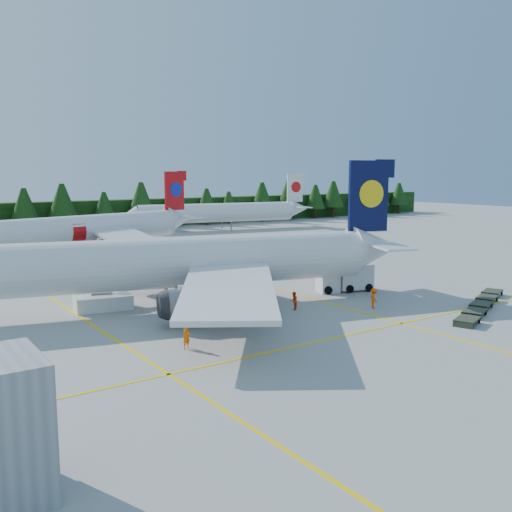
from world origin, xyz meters
TOP-DOWN VIEW (x-y plane):
  - ground at (0.00, 0.00)m, footprint 320.00×320.00m
  - taxi_stripe_a at (-14.00, 20.00)m, footprint 0.25×120.00m
  - taxi_stripe_b at (6.00, 20.00)m, footprint 0.25×120.00m
  - taxi_stripe_cross at (0.00, -6.00)m, footprint 80.00×0.25m
  - treeline_hedge at (0.00, 82.00)m, footprint 220.00×4.00m
  - airliner_navy at (-7.94, 9.52)m, footprint 43.17×35.06m
  - airliner_red at (-4.44, 45.17)m, footprint 40.23×32.71m
  - airliner_far_right at (31.49, 66.51)m, footprint 39.15×10.03m
  - airstairs at (-11.49, 12.03)m, footprint 5.02×6.82m
  - service_truck at (10.98, 5.67)m, footprint 5.84×3.57m
  - dolly_train at (15.39, -6.62)m, footprint 13.88×7.32m
  - uld_pair at (-3.97, 9.73)m, footprint 4.59×1.97m
  - crew_a at (-10.83, -2.22)m, footprint 0.65×0.49m
  - crew_b at (1.84, 2.27)m, footprint 0.97×0.96m
  - crew_c at (7.95, -1.17)m, footprint 0.76×0.87m

SIDE VIEW (x-z plane):
  - ground at x=0.00m, z-range 0.00..0.00m
  - taxi_stripe_a at x=-14.00m, z-range 0.00..0.01m
  - taxi_stripe_b at x=6.00m, z-range 0.00..0.01m
  - taxi_stripe_cross at x=0.00m, z-range 0.00..0.01m
  - dolly_train at x=15.39m, z-range 0.38..0.53m
  - crew_b at x=1.84m, z-range 0.00..1.58m
  - crew_a at x=-10.83m, z-range 0.00..1.60m
  - crew_c at x=7.95m, z-range 0.00..1.77m
  - airstairs at x=-11.49m, z-range -1.20..3.04m
  - uld_pair at x=-3.97m, z-range 0.27..1.80m
  - service_truck at x=10.98m, z-range -0.01..2.64m
  - treeline_hedge at x=0.00m, z-range 0.00..6.00m
  - airliner_red at x=-4.44m, z-range -2.37..9.52m
  - airliner_far_right at x=31.49m, z-range -2.14..9.32m
  - airliner_navy at x=-7.94m, z-range -2.56..10.26m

